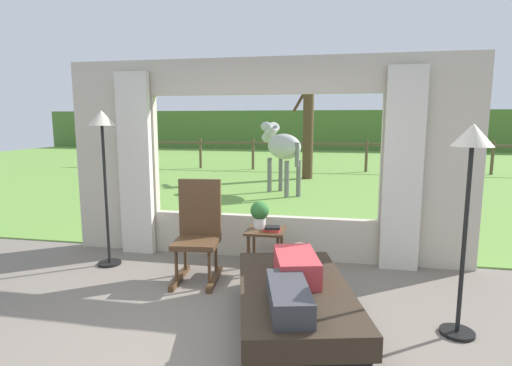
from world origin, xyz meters
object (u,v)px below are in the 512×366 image
(floor_lamp_right, at_px, (470,167))
(pasture_tree, at_px, (307,125))
(horse, at_px, (282,147))
(recliner_sofa, at_px, (294,308))
(book_stack, at_px, (272,229))
(reclining_person, at_px, (294,275))
(potted_plant, at_px, (260,213))
(side_table, at_px, (266,237))
(floor_lamp_left, at_px, (103,141))
(rocking_chair, at_px, (198,231))

(floor_lamp_right, bearing_deg, pasture_tree, 101.70)
(horse, bearing_deg, recliner_sofa, -118.72)
(book_stack, relative_size, horse, 0.11)
(horse, bearing_deg, reclining_person, -118.78)
(potted_plant, distance_m, floor_lamp_right, 2.33)
(potted_plant, xyz_separation_m, pasture_tree, (0.03, 7.87, 0.95))
(side_table, relative_size, book_stack, 2.67)
(recliner_sofa, relative_size, floor_lamp_left, 0.98)
(side_table, height_order, potted_plant, potted_plant)
(book_stack, xyz_separation_m, floor_lamp_left, (-2.04, -0.04, 0.98))
(rocking_chair, distance_m, book_stack, 0.84)
(reclining_person, bearing_deg, side_table, 95.47)
(recliner_sofa, bearing_deg, side_table, 96.12)
(side_table, xyz_separation_m, pasture_tree, (-0.05, 7.93, 1.23))
(reclining_person, relative_size, rocking_chair, 1.27)
(recliner_sofa, bearing_deg, reclining_person, -103.33)
(floor_lamp_right, bearing_deg, potted_plant, 148.73)
(reclining_person, relative_size, potted_plant, 4.46)
(horse, bearing_deg, floor_lamp_left, -142.74)
(rocking_chair, xyz_separation_m, horse, (0.25, 5.45, 0.61))
(horse, bearing_deg, potted_plant, -122.58)
(recliner_sofa, xyz_separation_m, rocking_chair, (-1.18, 1.02, 0.33))
(horse, bearing_deg, rocking_chair, -129.56)
(rocking_chair, relative_size, floor_lamp_right, 0.64)
(book_stack, distance_m, floor_lamp_left, 2.27)
(floor_lamp_right, xyz_separation_m, horse, (-2.28, 6.25, -0.26))
(floor_lamp_left, bearing_deg, reclining_person, -27.54)
(side_table, height_order, floor_lamp_left, floor_lamp_left)
(book_stack, relative_size, floor_lamp_left, 0.10)
(side_table, bearing_deg, pasture_tree, 90.37)
(floor_lamp_left, distance_m, pasture_tree, 8.26)
(rocking_chair, bearing_deg, recliner_sofa, -46.13)
(recliner_sofa, height_order, pasture_tree, pasture_tree)
(rocking_chair, height_order, horse, horse)
(side_table, relative_size, potted_plant, 1.63)
(recliner_sofa, height_order, potted_plant, potted_plant)
(recliner_sofa, bearing_deg, floor_lamp_right, -3.94)
(potted_plant, relative_size, floor_lamp_left, 0.17)
(horse, xyz_separation_m, pasture_tree, (0.41, 2.77, 0.50))
(floor_lamp_right, bearing_deg, side_table, 148.99)
(rocking_chair, relative_size, horse, 0.65)
(book_stack, bearing_deg, recliner_sofa, -73.26)
(potted_plant, bearing_deg, horse, 94.31)
(reclining_person, distance_m, side_table, 1.44)
(book_stack, xyz_separation_m, floor_lamp_right, (1.73, -1.03, 0.87))
(recliner_sofa, height_order, floor_lamp_right, floor_lamp_right)
(rocking_chair, relative_size, book_stack, 5.76)
(floor_lamp_right, xyz_separation_m, pasture_tree, (-1.87, 9.02, 0.24))
(pasture_tree, bearing_deg, horse, -98.48)
(rocking_chair, distance_m, side_table, 0.79)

